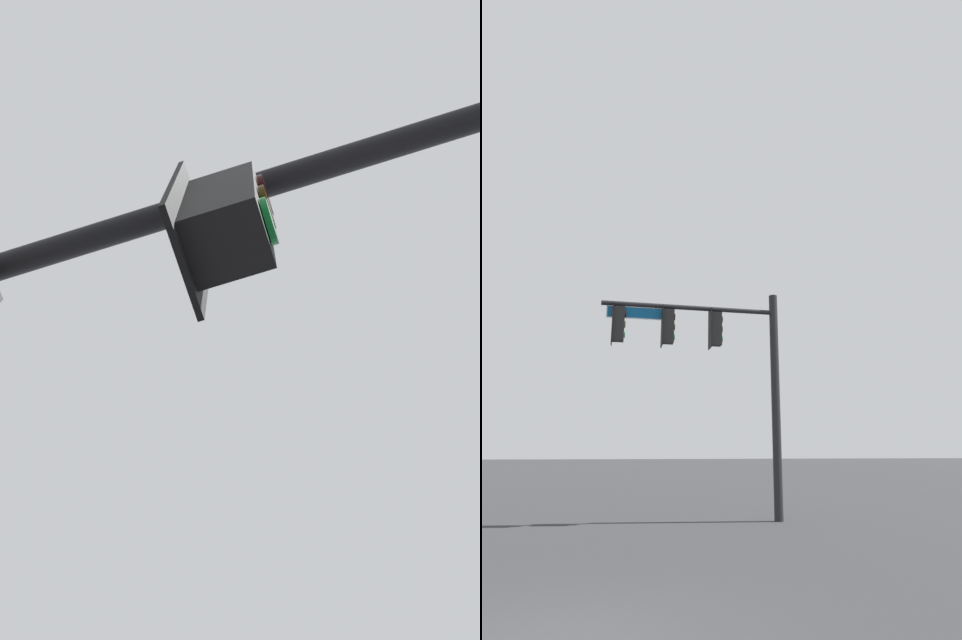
% 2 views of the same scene
% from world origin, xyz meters
% --- Properties ---
extents(signal_pole_near, '(5.79, 0.87, 7.19)m').
position_xyz_m(signal_pole_near, '(-4.63, -9.09, 4.92)').
color(signal_pole_near, black).
rests_on(signal_pole_near, ground_plane).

